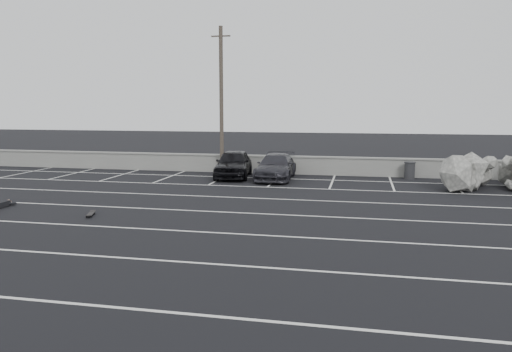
% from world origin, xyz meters
% --- Properties ---
extents(ground, '(120.00, 120.00, 0.00)m').
position_xyz_m(ground, '(0.00, 0.00, 0.00)').
color(ground, black).
rests_on(ground, ground).
extents(seawall, '(50.00, 0.45, 1.06)m').
position_xyz_m(seawall, '(0.00, 14.00, 0.55)').
color(seawall, gray).
rests_on(seawall, ground).
extents(stall_lines, '(36.00, 20.05, 0.01)m').
position_xyz_m(stall_lines, '(-0.08, 4.41, 0.00)').
color(stall_lines, silver).
rests_on(stall_lines, ground).
extents(car_left, '(2.35, 4.66, 1.52)m').
position_xyz_m(car_left, '(-1.46, 12.00, 0.76)').
color(car_left, black).
rests_on(car_left, ground).
extents(car_right, '(2.00, 4.67, 1.34)m').
position_xyz_m(car_right, '(0.94, 11.81, 0.67)').
color(car_right, '#26262C').
rests_on(car_right, ground).
extents(utility_pole, '(1.11, 0.22, 8.36)m').
position_xyz_m(utility_pole, '(-2.47, 13.20, 4.23)').
color(utility_pole, '#4C4238').
rests_on(utility_pole, ground).
extents(trash_bin, '(0.65, 0.65, 0.93)m').
position_xyz_m(trash_bin, '(8.02, 13.33, 0.47)').
color(trash_bin, '#292A2C').
rests_on(trash_bin, ground).
extents(riprap_pile, '(6.44, 4.69, 1.70)m').
position_xyz_m(riprap_pile, '(12.18, 10.73, 0.70)').
color(riprap_pile, '#A2A198').
rests_on(riprap_pile, ground).
extents(person, '(1.01, 2.23, 0.43)m').
position_xyz_m(person, '(-8.25, 2.08, 0.22)').
color(person, black).
rests_on(person, ground).
extents(skateboard, '(0.43, 0.78, 0.09)m').
position_xyz_m(skateboard, '(-4.00, 1.38, 0.07)').
color(skateboard, black).
rests_on(skateboard, ground).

